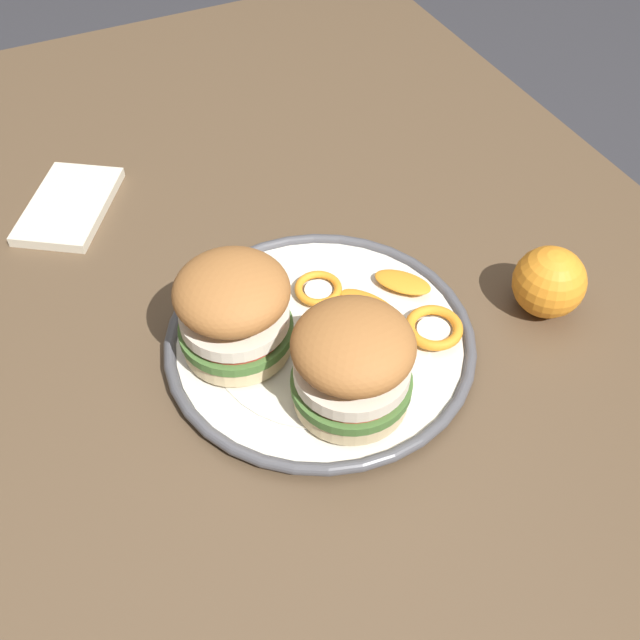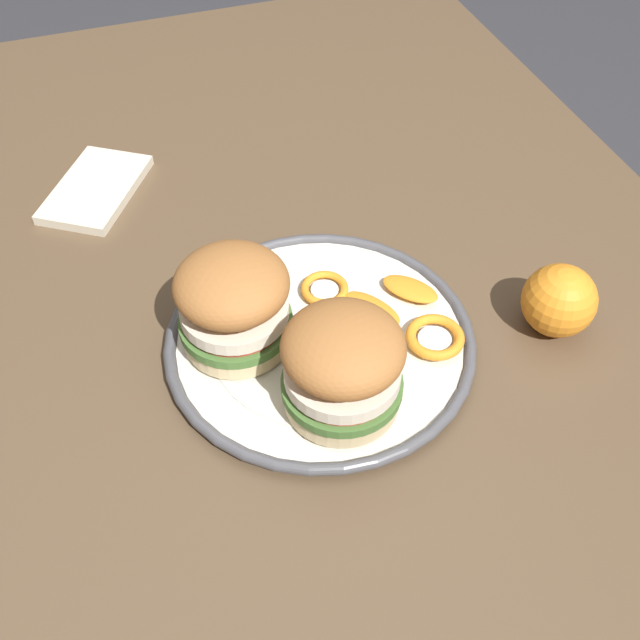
% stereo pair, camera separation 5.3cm
% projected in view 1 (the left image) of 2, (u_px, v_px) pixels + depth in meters
% --- Properties ---
extents(ground_plane, '(8.00, 8.00, 0.00)m').
position_uv_depth(ground_plane, '(311.00, 581.00, 1.32)').
color(ground_plane, '#333338').
extents(dining_table, '(1.37, 0.92, 0.71)m').
position_uv_depth(dining_table, '(306.00, 356.00, 0.86)').
color(dining_table, brown).
rests_on(dining_table, ground).
extents(dinner_plate, '(0.31, 0.31, 0.02)m').
position_uv_depth(dinner_plate, '(320.00, 341.00, 0.75)').
color(dinner_plate, silver).
rests_on(dinner_plate, dining_table).
extents(sandwich_half_left, '(0.15, 0.15, 0.10)m').
position_uv_depth(sandwich_half_left, '(352.00, 363.00, 0.65)').
color(sandwich_half_left, beige).
rests_on(sandwich_half_left, dinner_plate).
extents(sandwich_half_right, '(0.14, 0.14, 0.10)m').
position_uv_depth(sandwich_half_right, '(234.00, 309.00, 0.69)').
color(sandwich_half_right, beige).
rests_on(sandwich_half_right, dinner_plate).
extents(orange_peel_curled, '(0.07, 0.07, 0.01)m').
position_uv_depth(orange_peel_curled, '(318.00, 289.00, 0.78)').
color(orange_peel_curled, orange).
rests_on(orange_peel_curled, dinner_plate).
extents(orange_peel_strip_long, '(0.07, 0.06, 0.01)m').
position_uv_depth(orange_peel_strip_long, '(369.00, 304.00, 0.76)').
color(orange_peel_strip_long, orange).
rests_on(orange_peel_strip_long, dinner_plate).
extents(orange_peel_strip_short, '(0.07, 0.06, 0.01)m').
position_uv_depth(orange_peel_strip_short, '(403.00, 282.00, 0.78)').
color(orange_peel_strip_short, orange).
rests_on(orange_peel_strip_short, dinner_plate).
extents(orange_peel_small_curl, '(0.06, 0.06, 0.01)m').
position_uv_depth(orange_peel_small_curl, '(434.00, 328.00, 0.74)').
color(orange_peel_small_curl, orange).
rests_on(orange_peel_small_curl, dinner_plate).
extents(whole_orange, '(0.07, 0.07, 0.07)m').
position_uv_depth(whole_orange, '(549.00, 282.00, 0.76)').
color(whole_orange, orange).
rests_on(whole_orange, dining_table).
extents(folded_napkin, '(0.17, 0.15, 0.01)m').
position_uv_depth(folded_napkin, '(69.00, 206.00, 0.89)').
color(folded_napkin, beige).
rests_on(folded_napkin, dining_table).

